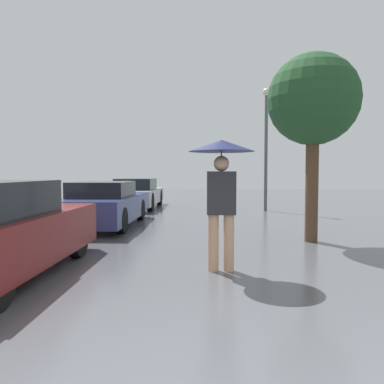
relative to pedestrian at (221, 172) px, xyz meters
name	(u,v)px	position (x,y,z in m)	size (l,w,h in m)	color
pedestrian	(221,172)	(0.00, 0.00, 0.00)	(0.93, 0.93, 1.87)	tan
parked_car_middle	(105,205)	(-2.87, 4.40, -0.85)	(1.63, 4.04, 1.17)	navy
parked_car_farthest	(137,194)	(-2.93, 9.39, -0.85)	(1.64, 4.20, 1.17)	#9EA3A8
tree	(313,101)	(1.93, 2.34, 1.42)	(1.83, 1.83, 3.78)	brown
street_lamp	(266,136)	(1.98, 8.47, 1.33)	(0.29, 0.29, 4.45)	#515456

